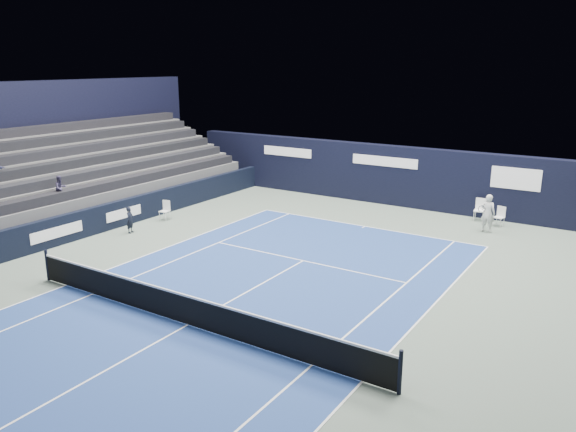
# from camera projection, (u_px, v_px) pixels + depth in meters

# --- Properties ---
(ground) EXTENTS (48.00, 48.00, 0.00)m
(ground) POSITION_uv_depth(u_px,v_px,m) (231.00, 301.00, 17.66)
(ground) COLOR #56675C
(ground) RESTS_ON ground
(court_surface) EXTENTS (10.97, 23.77, 0.01)m
(court_surface) POSITION_uv_depth(u_px,v_px,m) (188.00, 325.00, 16.04)
(court_surface) COLOR navy
(court_surface) RESTS_ON ground
(folding_chair_back_a) EXTENTS (0.50, 0.49, 1.07)m
(folding_chair_back_a) POSITION_uv_depth(u_px,v_px,m) (480.00, 208.00, 26.52)
(folding_chair_back_a) COLOR white
(folding_chair_back_a) RESTS_ON ground
(folding_chair_back_b) EXTENTS (0.49, 0.48, 0.92)m
(folding_chair_back_b) POSITION_uv_depth(u_px,v_px,m) (500.00, 215.00, 25.61)
(folding_chair_back_b) COLOR silver
(folding_chair_back_b) RESTS_ON ground
(line_judge_chair) EXTENTS (0.47, 0.46, 0.94)m
(line_judge_chair) POSITION_uv_depth(u_px,v_px,m) (165.00, 209.00, 26.66)
(line_judge_chair) COLOR white
(line_judge_chair) RESTS_ON ground
(line_judge) EXTENTS (0.40, 0.49, 1.16)m
(line_judge) POSITION_uv_depth(u_px,v_px,m) (130.00, 220.00, 24.61)
(line_judge) COLOR black
(line_judge) RESTS_ON ground
(court_markings) EXTENTS (11.03, 23.83, 0.00)m
(court_markings) POSITION_uv_depth(u_px,v_px,m) (188.00, 325.00, 16.04)
(court_markings) COLOR white
(court_markings) RESTS_ON court_surface
(tennis_net) EXTENTS (12.90, 0.10, 1.10)m
(tennis_net) POSITION_uv_depth(u_px,v_px,m) (187.00, 309.00, 15.90)
(tennis_net) COLOR black
(tennis_net) RESTS_ON ground
(back_sponsor_wall) EXTENTS (26.00, 0.63, 3.10)m
(back_sponsor_wall) POSITION_uv_depth(u_px,v_px,m) (404.00, 177.00, 29.03)
(back_sponsor_wall) COLOR black
(back_sponsor_wall) RESTS_ON ground
(side_barrier_left) EXTENTS (0.33, 22.00, 1.20)m
(side_barrier_left) POSITION_uv_depth(u_px,v_px,m) (121.00, 213.00, 25.67)
(side_barrier_left) COLOR black
(side_barrier_left) RESTS_ON ground
(spectator_stand) EXTENTS (6.00, 18.00, 6.40)m
(spectator_stand) POSITION_uv_depth(u_px,v_px,m) (83.00, 172.00, 28.10)
(spectator_stand) COLOR #48484B
(spectator_stand) RESTS_ON ground
(tennis_player) EXTENTS (0.65, 0.84, 1.71)m
(tennis_player) POSITION_uv_depth(u_px,v_px,m) (488.00, 213.00, 24.65)
(tennis_player) COLOR silver
(tennis_player) RESTS_ON ground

